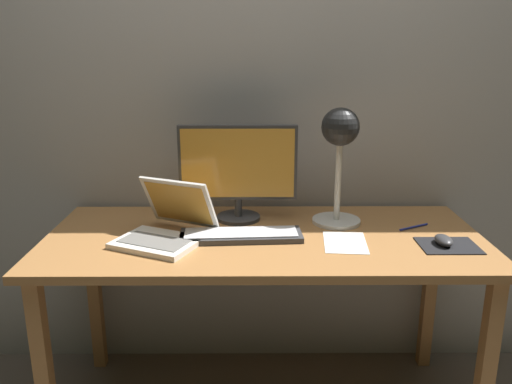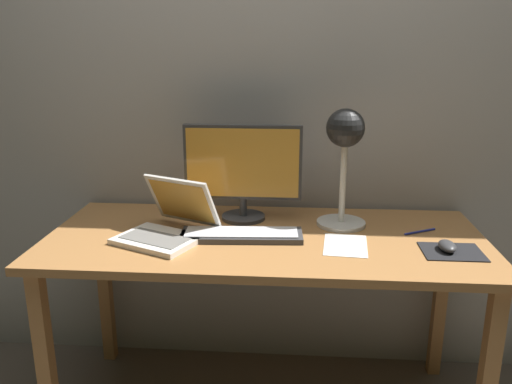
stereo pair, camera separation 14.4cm
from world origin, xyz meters
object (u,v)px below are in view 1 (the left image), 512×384
at_px(monitor, 238,168).
at_px(pen, 414,227).
at_px(keyboard_main, 241,235).
at_px(desk_lamp, 340,143).
at_px(laptop, 168,223).
at_px(mouse, 444,240).

height_order(monitor, pen, monitor).
bearing_deg(keyboard_main, desk_lamp, 24.39).
relative_size(laptop, mouse, 4.13).
bearing_deg(desk_lamp, monitor, 173.66).
height_order(keyboard_main, laptop, laptop).
distance_m(laptop, mouse, 0.97).
relative_size(desk_lamp, mouse, 4.70).
relative_size(mouse, pen, 0.69).
height_order(monitor, laptop, monitor).
bearing_deg(keyboard_main, pen, 9.03).
relative_size(keyboard_main, laptop, 1.13).
distance_m(keyboard_main, desk_lamp, 0.51).
bearing_deg(pen, keyboard_main, -170.97).
height_order(monitor, desk_lamp, desk_lamp).
xyz_separation_m(keyboard_main, desk_lamp, (0.37, 0.17, 0.30)).
relative_size(monitor, mouse, 4.81).
height_order(keyboard_main, desk_lamp, desk_lamp).
xyz_separation_m(monitor, desk_lamp, (0.39, -0.04, 0.11)).
height_order(monitor, keyboard_main, monitor).
relative_size(laptop, desk_lamp, 0.88).
bearing_deg(desk_lamp, laptop, -165.06).
height_order(desk_lamp, mouse, desk_lamp).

